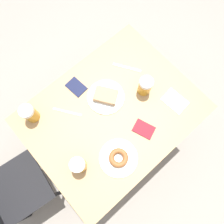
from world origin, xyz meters
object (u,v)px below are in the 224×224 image
at_px(chair, 1,197).
at_px(passport_near_edge, 144,129).
at_px(plate_with_donut, 118,158).
at_px(passport_far_edge, 76,87).
at_px(beer_mug_center, 145,86).
at_px(beer_mug_left, 30,114).
at_px(plate_with_cake, 106,96).
at_px(fork, 67,112).
at_px(knife, 127,67).
at_px(beer_mug_right, 79,165).
at_px(napkin_folded, 175,101).

xyz_separation_m(chair, passport_near_edge, (-0.31, -0.97, 0.23)).
height_order(plate_with_donut, passport_far_edge, plate_with_donut).
bearing_deg(beer_mug_center, plate_with_donut, 117.35).
distance_m(beer_mug_left, beer_mug_center, 0.72).
bearing_deg(plate_with_cake, beer_mug_center, -120.37).
bearing_deg(plate_with_donut, passport_far_edge, -10.80).
relative_size(chair, fork, 5.33).
bearing_deg(passport_far_edge, knife, -108.64).
bearing_deg(beer_mug_center, fork, 65.25).
distance_m(beer_mug_right, passport_near_edge, 0.45).
xyz_separation_m(beer_mug_center, passport_near_edge, (-0.19, 0.18, -0.07)).
distance_m(chair, napkin_folded, 1.31).
xyz_separation_m(chair, napkin_folded, (-0.31, -1.25, 0.23)).
distance_m(beer_mug_left, beer_mug_right, 0.43).
distance_m(plate_with_cake, fork, 0.26).
relative_size(chair, napkin_folded, 5.36).
bearing_deg(passport_far_edge, beer_mug_right, 143.81).
xyz_separation_m(napkin_folded, fork, (0.40, 0.56, -0.00)).
distance_m(beer_mug_right, passport_far_edge, 0.51).
xyz_separation_m(napkin_folded, knife, (0.38, 0.07, -0.00)).
bearing_deg(fork, plate_with_cake, -109.38).
bearing_deg(beer_mug_left, napkin_folded, -125.04).
distance_m(beer_mug_center, knife, 0.21).
relative_size(chair, knife, 5.00).
bearing_deg(napkin_folded, passport_far_edge, 39.76).
xyz_separation_m(beer_mug_right, fork, (0.31, -0.15, -0.07)).
bearing_deg(beer_mug_right, chair, 67.65).
bearing_deg(passport_far_edge, beer_mug_left, 86.01).
bearing_deg(beer_mug_left, plate_with_cake, -115.65).
xyz_separation_m(plate_with_cake, fork, (0.09, 0.25, -0.02)).
distance_m(beer_mug_left, fork, 0.22).
bearing_deg(passport_far_edge, plate_with_donut, 169.20).
bearing_deg(knife, passport_far_edge, 71.36).
height_order(napkin_folded, fork, same).
xyz_separation_m(passport_near_edge, passport_far_edge, (0.50, 0.14, 0.00)).
height_order(plate_with_donut, napkin_folded, plate_with_donut).
distance_m(chair, plate_with_donut, 0.85).
bearing_deg(napkin_folded, fork, 54.46).
relative_size(plate_with_donut, napkin_folded, 1.42).
distance_m(beer_mug_right, knife, 0.71).
height_order(fork, passport_near_edge, passport_near_edge).
distance_m(knife, passport_far_edge, 0.36).
distance_m(chair, beer_mug_left, 0.62).
relative_size(beer_mug_left, fork, 0.85).
height_order(beer_mug_center, beer_mug_right, same).
xyz_separation_m(beer_mug_left, beer_mug_right, (-0.43, -0.03, 0.00)).
bearing_deg(plate_with_cake, beer_mug_right, 119.58).
bearing_deg(plate_with_cake, beer_mug_left, 64.35).
distance_m(beer_mug_right, napkin_folded, 0.72).
distance_m(passport_near_edge, passport_far_edge, 0.51).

